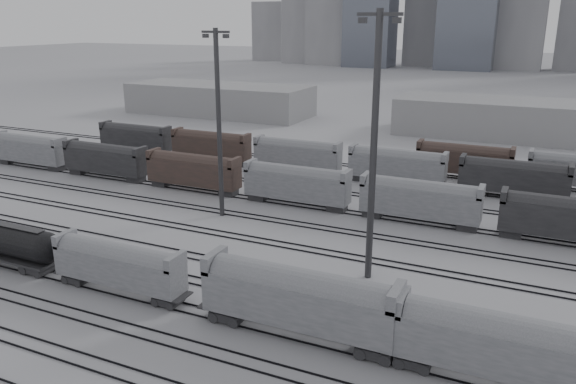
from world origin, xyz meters
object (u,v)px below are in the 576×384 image
at_px(hopper_car_a, 119,264).
at_px(light_mast_c, 374,144).
at_px(hopper_car_b, 299,297).
at_px(hopper_car_c, 505,344).

bearing_deg(hopper_car_a, light_mast_c, 32.92).
bearing_deg(hopper_car_b, light_mast_c, 81.91).
height_order(hopper_car_b, hopper_car_c, hopper_car_b).
xyz_separation_m(hopper_car_b, light_mast_c, (1.86, 13.10, 10.05)).
height_order(hopper_car_b, light_mast_c, light_mast_c).
height_order(hopper_car_c, light_mast_c, light_mast_c).
distance_m(hopper_car_b, light_mast_c, 16.62).
bearing_deg(hopper_car_c, hopper_car_b, 180.00).
xyz_separation_m(hopper_car_a, light_mast_c, (20.23, 13.10, 10.66)).
xyz_separation_m(hopper_car_a, hopper_car_c, (33.90, -0.00, 0.38)).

